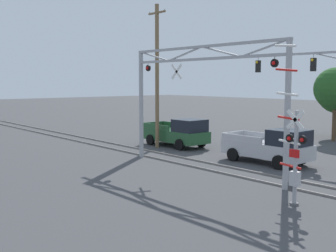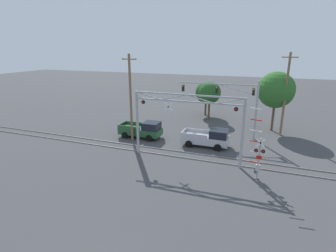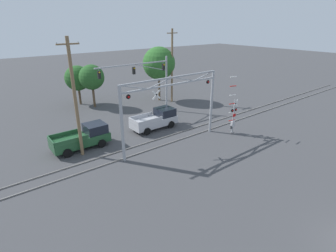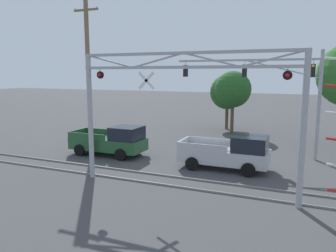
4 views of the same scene
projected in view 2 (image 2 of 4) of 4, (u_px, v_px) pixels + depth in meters
rail_track_near at (187, 158)px, 26.71m from camera, size 80.00×0.08×0.10m
rail_track_far at (190, 153)px, 28.00m from camera, size 80.00×0.08×0.10m
crossing_gantry at (186, 118)px, 25.20m from camera, size 10.88×0.29×6.68m
crossing_signal_mast at (258, 157)px, 22.03m from camera, size 1.52×0.35×6.25m
traffic_signal_span at (236, 99)px, 31.76m from camera, size 9.82×0.39×7.19m
pickup_truck_lead at (208, 138)px, 29.76m from camera, size 5.27×2.35×2.11m
pickup_truck_following at (143, 130)px, 32.70m from camera, size 5.31×2.35×2.11m
utility_pole_left at (131, 98)px, 30.48m from camera, size 1.80×0.28×10.23m
utility_pole_right at (285, 94)px, 32.31m from camera, size 1.80×0.28×10.37m
background_tree_beyond_span at (210, 93)px, 40.15m from camera, size 3.40×3.40×5.92m
background_tree_far_left_verge at (206, 92)px, 42.91m from camera, size 3.53×3.53×5.59m
background_tree_far_right_verge at (276, 90)px, 34.17m from camera, size 4.76×4.76×7.95m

